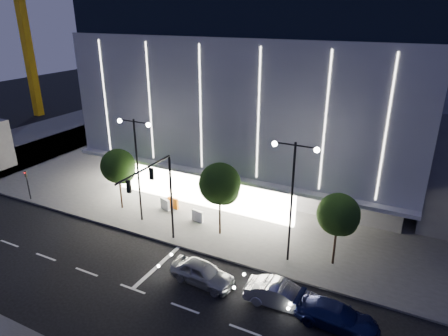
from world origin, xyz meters
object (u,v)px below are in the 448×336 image
ped_signal_far (27,182)px  barrier_b (165,204)px  tree_mid (220,186)px  tree_left (119,168)px  street_lamp_east (293,186)px  car_lead (202,273)px  car_third (337,316)px  car_second (282,295)px  traffic_mast (159,188)px  tree_right (338,217)px  barrier_d (198,216)px  barrier_c (173,203)px  street_lamp_west (137,156)px

ped_signal_far → barrier_b: ped_signal_far is taller
tree_mid → tree_left: bearing=-180.0°
street_lamp_east → ped_signal_far: bearing=-176.6°
car_lead → barrier_b: size_ratio=4.10×
car_third → barrier_b: car_third is taller
tree_mid → car_second: (7.08, -5.60, -3.59)m
street_lamp_east → barrier_b: street_lamp_east is taller
traffic_mast → ped_signal_far: size_ratio=2.36×
traffic_mast → car_third: size_ratio=1.49×
tree_right → car_third: tree_right is taller
tree_right → barrier_d: bearing=175.5°
ped_signal_far → tree_mid: tree_mid is taller
car_second → barrier_c: size_ratio=4.09×
tree_left → barrier_d: bearing=7.1°
tree_right → barrier_c: size_ratio=5.01×
tree_left → barrier_b: size_ratio=5.20×
traffic_mast → tree_right: traffic_mast is taller
tree_mid → barrier_c: bearing=161.2°
car_second → car_third: car_second is taller
car_second → barrier_b: car_second is taller
ped_signal_far → car_lead: (20.72, -3.37, -1.12)m
tree_mid → barrier_d: bearing=160.7°
car_second → barrier_c: (-12.91, 7.58, -0.09)m
street_lamp_west → car_lead: street_lamp_west is taller
street_lamp_west → barrier_b: bearing=75.0°
traffic_mast → barrier_b: 7.56m
ped_signal_far → tree_left: (9.03, 2.52, 2.15)m
tree_right → barrier_c: bearing=172.4°
street_lamp_east → barrier_d: size_ratio=8.18×
tree_left → tree_mid: 10.00m
street_lamp_east → barrier_b: (-12.32, 2.53, -5.31)m
car_lead → car_second: size_ratio=1.00×
street_lamp_west → barrier_b: size_ratio=8.18×
street_lamp_east → barrier_c: 13.28m
car_second → car_third: bearing=-97.6°
traffic_mast → barrier_c: size_ratio=6.43×
car_second → traffic_mast: bearing=76.0°
street_lamp_west → barrier_d: 7.16m
traffic_mast → tree_left: 7.95m
car_lead → tree_right: bearing=-46.0°
car_second → barrier_d: car_second is taller
street_lamp_east → tree_mid: size_ratio=1.46×
ped_signal_far → car_lead: ped_signal_far is taller
traffic_mast → street_lamp_west: street_lamp_west is taller
car_second → barrier_d: (-9.71, 6.52, -0.09)m
car_lead → barrier_d: car_lead is taller
car_third → barrier_c: car_third is taller
barrier_c → car_second: bearing=-23.4°
ped_signal_far → barrier_c: 14.00m
street_lamp_west → tree_right: street_lamp_west is taller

